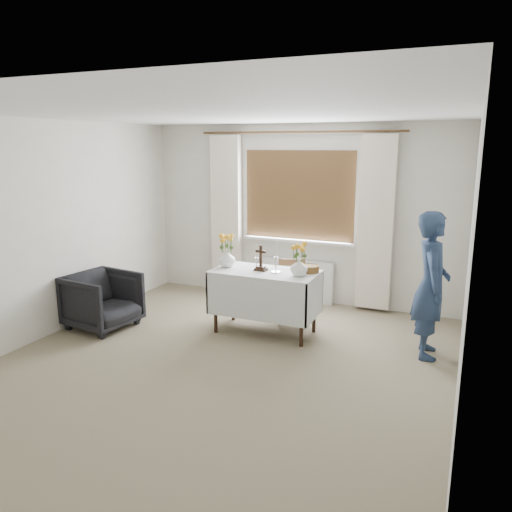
{
  "coord_description": "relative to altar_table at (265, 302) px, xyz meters",
  "views": [
    {
      "loc": [
        2.23,
        -4.17,
        2.21
      ],
      "look_at": [
        0.04,
        0.88,
        0.98
      ],
      "focal_mm": 35.0,
      "sensor_mm": 36.0,
      "label": 1
    }
  ],
  "objects": [
    {
      "name": "wicker_basket",
      "position": [
        0.5,
        0.16,
        0.42
      ],
      "size": [
        0.28,
        0.28,
        0.08
      ],
      "primitive_type": "cylinder",
      "rotation": [
        0.0,
        0.0,
        -0.34
      ],
      "color": "brown",
      "rests_on": "altar_table"
    },
    {
      "name": "flower_vase_right",
      "position": [
        0.43,
        -0.05,
        0.48
      ],
      "size": [
        0.22,
        0.22,
        0.21
      ],
      "primitive_type": "imported",
      "rotation": [
        0.0,
        0.0,
        0.14
      ],
      "color": "white",
      "rests_on": "altar_table"
    },
    {
      "name": "altar_table",
      "position": [
        0.0,
        0.0,
        0.0
      ],
      "size": [
        1.24,
        0.64,
        0.76
      ],
      "primitive_type": "cube",
      "color": "silver",
      "rests_on": "ground"
    },
    {
      "name": "ground",
      "position": [
        -0.07,
        -1.08,
        -0.38
      ],
      "size": [
        5.0,
        5.0,
        0.0
      ],
      "primitive_type": "plane",
      "color": "gray",
      "rests_on": "ground"
    },
    {
      "name": "candlestick_right",
      "position": [
        0.14,
        -0.02,
        0.57
      ],
      "size": [
        0.11,
        0.11,
        0.38
      ],
      "primitive_type": null,
      "rotation": [
        0.0,
        0.0,
        -0.05
      ],
      "color": "silver",
      "rests_on": "altar_table"
    },
    {
      "name": "candlestick_left",
      "position": [
        -0.12,
        0.02,
        0.53
      ],
      "size": [
        0.11,
        0.11,
        0.3
      ],
      "primitive_type": null,
      "rotation": [
        0.0,
        0.0,
        0.37
      ],
      "color": "silver",
      "rests_on": "altar_table"
    },
    {
      "name": "person",
      "position": [
        1.84,
        0.08,
        0.4
      ],
      "size": [
        0.46,
        0.62,
        1.56
      ],
      "primitive_type": "imported",
      "rotation": [
        0.0,
        0.0,
        1.74
      ],
      "color": "navy",
      "rests_on": "ground"
    },
    {
      "name": "armchair",
      "position": [
        -1.89,
        -0.64,
        -0.04
      ],
      "size": [
        0.85,
        0.83,
        0.69
      ],
      "primitive_type": "imported",
      "rotation": [
        0.0,
        0.0,
        1.44
      ],
      "color": "black",
      "rests_on": "ground"
    },
    {
      "name": "wooden_chair",
      "position": [
        0.16,
        0.5,
        0.01
      ],
      "size": [
        0.47,
        0.47,
        0.79
      ],
      "primitive_type": null,
      "rotation": [
        0.0,
        0.0,
        0.36
      ],
      "color": "brown",
      "rests_on": "ground"
    },
    {
      "name": "flower_vase_left",
      "position": [
        -0.51,
        0.01,
        0.49
      ],
      "size": [
        0.23,
        0.23,
        0.22
      ],
      "primitive_type": "imported",
      "rotation": [
        0.0,
        0.0,
        -0.11
      ],
      "color": "white",
      "rests_on": "altar_table"
    },
    {
      "name": "radiator",
      "position": [
        -0.07,
        1.34,
        -0.08
      ],
      "size": [
        1.1,
        0.1,
        0.6
      ],
      "primitive_type": "cube",
      "color": "silver",
      "rests_on": "ground"
    },
    {
      "name": "wooden_cross",
      "position": [
        -0.06,
        0.0,
        0.53
      ],
      "size": [
        0.15,
        0.12,
        0.31
      ],
      "primitive_type": null,
      "rotation": [
        0.0,
        0.0,
        -0.11
      ],
      "color": "black",
      "rests_on": "altar_table"
    }
  ]
}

